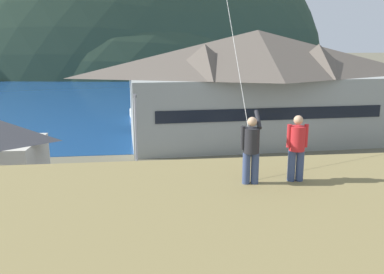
{
  "coord_description": "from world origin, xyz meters",
  "views": [
    {
      "loc": [
        -4.36,
        -18.7,
        10.22
      ],
      "look_at": [
        -1.07,
        9.0,
        3.64
      ],
      "focal_mm": 38.66,
      "sensor_mm": 36.0,
      "label": 1
    }
  ],
  "objects_px": {
    "storage_shed_waterside": "(222,117)",
    "parked_car_front_row_end": "(350,176)",
    "parked_car_front_row_red": "(100,183)",
    "parked_car_mid_row_near": "(305,225)",
    "person_companion": "(297,146)",
    "harbor_lodge": "(256,84)",
    "moored_boat_wharfside": "(141,115)",
    "parked_car_back_row_left": "(237,181)",
    "person_kite_flyer": "(251,148)",
    "parked_car_mid_row_far": "(73,230)",
    "wharf_dock": "(169,119)",
    "parked_car_lone_by_shed": "(378,208)",
    "parking_light_pole": "(136,131)"
  },
  "relations": [
    {
      "from": "storage_shed_waterside",
      "to": "parked_car_front_row_end",
      "type": "xyz_separation_m",
      "value": [
        5.9,
        -16.17,
        -1.26
      ]
    },
    {
      "from": "parked_car_front_row_red",
      "to": "parked_car_mid_row_near",
      "type": "bearing_deg",
      "value": -34.94
    },
    {
      "from": "storage_shed_waterside",
      "to": "person_companion",
      "type": "height_order",
      "value": "person_companion"
    },
    {
      "from": "harbor_lodge",
      "to": "parked_car_front_row_red",
      "type": "xyz_separation_m",
      "value": [
        -14.32,
        -14.26,
        -4.86
      ]
    },
    {
      "from": "moored_boat_wharfside",
      "to": "parked_car_back_row_left",
      "type": "xyz_separation_m",
      "value": [
        6.42,
        -27.67,
        0.34
      ]
    },
    {
      "from": "parked_car_front_row_end",
      "to": "person_companion",
      "type": "bearing_deg",
      "value": -122.83
    },
    {
      "from": "parked_car_mid_row_near",
      "to": "person_kite_flyer",
      "type": "height_order",
      "value": "person_kite_flyer"
    },
    {
      "from": "parked_car_back_row_left",
      "to": "person_kite_flyer",
      "type": "relative_size",
      "value": 2.34
    },
    {
      "from": "parked_car_front_row_end",
      "to": "person_companion",
      "type": "relative_size",
      "value": 2.46
    },
    {
      "from": "moored_boat_wharfside",
      "to": "parked_car_mid_row_far",
      "type": "height_order",
      "value": "moored_boat_wharfside"
    },
    {
      "from": "wharf_dock",
      "to": "parked_car_front_row_end",
      "type": "distance_m",
      "value": 28.22
    },
    {
      "from": "harbor_lodge",
      "to": "storage_shed_waterside",
      "type": "height_order",
      "value": "harbor_lodge"
    },
    {
      "from": "moored_boat_wharfside",
      "to": "person_companion",
      "type": "relative_size",
      "value": 4.29
    },
    {
      "from": "storage_shed_waterside",
      "to": "person_companion",
      "type": "distance_m",
      "value": 32.62
    },
    {
      "from": "parked_car_back_row_left",
      "to": "person_kite_flyer",
      "type": "bearing_deg",
      "value": -102.2
    },
    {
      "from": "parked_car_lone_by_shed",
      "to": "person_kite_flyer",
      "type": "xyz_separation_m",
      "value": [
        -10.15,
        -10.26,
        6.5
      ]
    },
    {
      "from": "parking_light_pole",
      "to": "parked_car_back_row_left",
      "type": "bearing_deg",
      "value": -29.21
    },
    {
      "from": "parked_car_front_row_red",
      "to": "parked_car_lone_by_shed",
      "type": "relative_size",
      "value": 1.01
    },
    {
      "from": "parked_car_front_row_end",
      "to": "parked_car_front_row_red",
      "type": "bearing_deg",
      "value": 178.11
    },
    {
      "from": "parking_light_pole",
      "to": "person_companion",
      "type": "relative_size",
      "value": 3.64
    },
    {
      "from": "harbor_lodge",
      "to": "parked_car_front_row_red",
      "type": "distance_m",
      "value": 20.79
    },
    {
      "from": "parked_car_back_row_left",
      "to": "parked_car_mid_row_far",
      "type": "xyz_separation_m",
      "value": [
        -9.68,
        -6.15,
        0.0
      ]
    },
    {
      "from": "parked_car_mid_row_near",
      "to": "person_companion",
      "type": "height_order",
      "value": "person_companion"
    },
    {
      "from": "parked_car_back_row_left",
      "to": "parking_light_pole",
      "type": "relative_size",
      "value": 0.69
    },
    {
      "from": "moored_boat_wharfside",
      "to": "parked_car_back_row_left",
      "type": "distance_m",
      "value": 28.41
    },
    {
      "from": "storage_shed_waterside",
      "to": "wharf_dock",
      "type": "height_order",
      "value": "storage_shed_waterside"
    },
    {
      "from": "parked_car_mid_row_far",
      "to": "parked_car_back_row_left",
      "type": "bearing_deg",
      "value": 32.44
    },
    {
      "from": "moored_boat_wharfside",
      "to": "parked_car_mid_row_near",
      "type": "relative_size",
      "value": 1.72
    },
    {
      "from": "person_kite_flyer",
      "to": "wharf_dock",
      "type": "bearing_deg",
      "value": 89.36
    },
    {
      "from": "harbor_lodge",
      "to": "wharf_dock",
      "type": "xyz_separation_m",
      "value": [
        -8.17,
        11.19,
        -5.58
      ]
    },
    {
      "from": "moored_boat_wharfside",
      "to": "harbor_lodge",
      "type": "bearing_deg",
      "value": -47.46
    },
    {
      "from": "parked_car_front_row_end",
      "to": "parked_car_back_row_left",
      "type": "height_order",
      "value": "same"
    },
    {
      "from": "parked_car_front_row_red",
      "to": "moored_boat_wharfside",
      "type": "bearing_deg",
      "value": 84.38
    },
    {
      "from": "storage_shed_waterside",
      "to": "person_companion",
      "type": "bearing_deg",
      "value": -97.6
    },
    {
      "from": "parking_light_pole",
      "to": "person_companion",
      "type": "bearing_deg",
      "value": -76.91
    },
    {
      "from": "parked_car_front_row_end",
      "to": "parked_car_lone_by_shed",
      "type": "xyz_separation_m",
      "value": [
        -1.23,
        -5.56,
        0.0
      ]
    },
    {
      "from": "storage_shed_waterside",
      "to": "parked_car_mid_row_far",
      "type": "relative_size",
      "value": 1.47
    },
    {
      "from": "wharf_dock",
      "to": "parking_light_pole",
      "type": "height_order",
      "value": "parking_light_pole"
    },
    {
      "from": "parking_light_pole",
      "to": "person_kite_flyer",
      "type": "height_order",
      "value": "person_kite_flyer"
    },
    {
      "from": "wharf_dock",
      "to": "parked_car_mid_row_far",
      "type": "distance_m",
      "value": 33.01
    },
    {
      "from": "harbor_lodge",
      "to": "parked_car_lone_by_shed",
      "type": "distance_m",
      "value": 21.01
    },
    {
      "from": "parking_light_pole",
      "to": "person_kite_flyer",
      "type": "bearing_deg",
      "value": -80.42
    },
    {
      "from": "parked_car_front_row_end",
      "to": "parking_light_pole",
      "type": "bearing_deg",
      "value": 166.22
    },
    {
      "from": "parking_light_pole",
      "to": "parked_car_mid_row_near",
      "type": "bearing_deg",
      "value": -51.31
    },
    {
      "from": "moored_boat_wharfside",
      "to": "parked_car_front_row_end",
      "type": "height_order",
      "value": "moored_boat_wharfside"
    },
    {
      "from": "wharf_dock",
      "to": "parked_car_back_row_left",
      "type": "height_order",
      "value": "parked_car_back_row_left"
    },
    {
      "from": "wharf_dock",
      "to": "parked_car_mid_row_near",
      "type": "height_order",
      "value": "parked_car_mid_row_near"
    },
    {
      "from": "parked_car_mid_row_far",
      "to": "person_kite_flyer",
      "type": "distance_m",
      "value": 13.14
    },
    {
      "from": "storage_shed_waterside",
      "to": "parked_car_mid_row_far",
      "type": "height_order",
      "value": "storage_shed_waterside"
    },
    {
      "from": "moored_boat_wharfside",
      "to": "parking_light_pole",
      "type": "distance_m",
      "value": 24.14
    }
  ]
}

